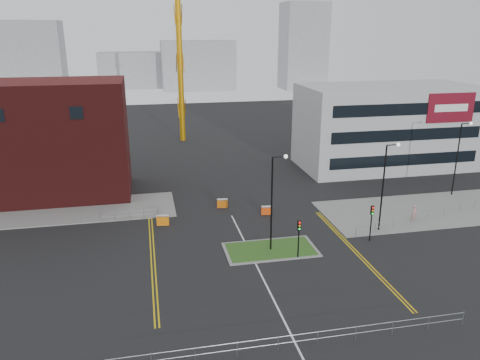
% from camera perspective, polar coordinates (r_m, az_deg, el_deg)
% --- Properties ---
extents(ground, '(200.00, 200.00, 0.00)m').
position_cam_1_polar(ground, '(37.11, 4.03, -14.20)').
color(ground, black).
rests_on(ground, ground).
extents(pavement_left, '(28.00, 8.00, 0.12)m').
position_cam_1_polar(pavement_left, '(56.85, -22.29, -3.68)').
color(pavement_left, slate).
rests_on(pavement_left, ground).
extents(pavement_right, '(24.00, 10.00, 0.12)m').
position_cam_1_polar(pavement_right, '(57.34, 21.77, -3.43)').
color(pavement_right, slate).
rests_on(pavement_right, ground).
extents(island_kerb, '(8.60, 4.60, 0.08)m').
position_cam_1_polar(island_kerb, '(44.28, 3.75, -8.47)').
color(island_kerb, slate).
rests_on(island_kerb, ground).
extents(grass_island, '(8.00, 4.00, 0.12)m').
position_cam_1_polar(grass_island, '(44.27, 3.75, -8.44)').
color(grass_island, '#204617').
rests_on(grass_island, ground).
extents(brick_building, '(24.20, 10.07, 14.24)m').
position_cam_1_polar(brick_building, '(61.22, -24.84, 4.16)').
color(brick_building, '#461111').
rests_on(brick_building, ground).
extents(office_block, '(25.00, 12.20, 12.00)m').
position_cam_1_polar(office_block, '(72.54, 17.35, 6.26)').
color(office_block, '#A3A6A8').
rests_on(office_block, ground).
extents(streetlamp_island, '(1.46, 0.36, 9.18)m').
position_cam_1_polar(streetlamp_island, '(42.22, 4.18, -1.89)').
color(streetlamp_island, black).
rests_on(streetlamp_island, ground).
extents(streetlamp_right_near, '(1.46, 0.36, 9.18)m').
position_cam_1_polar(streetlamp_right_near, '(48.46, 17.31, -0.05)').
color(streetlamp_right_near, black).
rests_on(streetlamp_right_near, ground).
extents(streetlamp_right_far, '(1.46, 0.36, 9.18)m').
position_cam_1_polar(streetlamp_right_far, '(62.42, 25.16, 2.99)').
color(streetlamp_right_far, black).
rests_on(streetlamp_right_far, ground).
extents(traffic_light_island, '(0.28, 0.33, 3.65)m').
position_cam_1_polar(traffic_light_island, '(42.01, 7.20, -6.29)').
color(traffic_light_island, black).
rests_on(traffic_light_island, ground).
extents(traffic_light_right, '(0.28, 0.33, 3.65)m').
position_cam_1_polar(traffic_light_right, '(46.72, 15.77, -4.29)').
color(traffic_light_right, black).
rests_on(traffic_light_right, ground).
extents(railing_front, '(24.05, 0.05, 1.10)m').
position_cam_1_polar(railing_front, '(31.95, 7.11, -18.57)').
color(railing_front, gray).
rests_on(railing_front, ground).
extents(railing_left, '(6.05, 0.05, 1.10)m').
position_cam_1_polar(railing_left, '(51.81, -13.31, -4.03)').
color(railing_left, gray).
rests_on(railing_left, ground).
extents(railing_right, '(19.05, 5.05, 1.10)m').
position_cam_1_polar(railing_right, '(54.36, 21.94, -3.79)').
color(railing_right, gray).
rests_on(railing_right, ground).
extents(centre_line, '(0.15, 30.00, 0.01)m').
position_cam_1_polar(centre_line, '(38.75, 3.22, -12.66)').
color(centre_line, silver).
rests_on(centre_line, ground).
extents(yellow_left_a, '(0.12, 24.00, 0.01)m').
position_cam_1_polar(yellow_left_a, '(44.74, -10.83, -8.53)').
color(yellow_left_a, gold).
rests_on(yellow_left_a, ground).
extents(yellow_left_b, '(0.12, 24.00, 0.01)m').
position_cam_1_polar(yellow_left_b, '(44.74, -10.44, -8.51)').
color(yellow_left_b, gold).
rests_on(yellow_left_b, ground).
extents(yellow_right_a, '(0.12, 20.00, 0.01)m').
position_cam_1_polar(yellow_right_a, '(45.08, 13.77, -8.53)').
color(yellow_right_a, gold).
rests_on(yellow_right_a, ground).
extents(yellow_right_b, '(0.12, 20.00, 0.01)m').
position_cam_1_polar(yellow_right_b, '(45.21, 14.12, -8.48)').
color(yellow_right_b, gold).
rests_on(yellow_right_b, ground).
extents(skyline_a, '(18.00, 12.00, 22.00)m').
position_cam_1_polar(skyline_a, '(153.60, -24.08, 13.23)').
color(skyline_a, gray).
rests_on(skyline_a, ground).
extents(skyline_b, '(24.00, 12.00, 16.00)m').
position_cam_1_polar(skyline_b, '(161.68, -5.14, 13.76)').
color(skyline_b, gray).
rests_on(skyline_b, ground).
extents(skyline_c, '(14.00, 12.00, 28.00)m').
position_cam_1_polar(skyline_c, '(164.32, 7.71, 15.84)').
color(skyline_c, gray).
rests_on(skyline_c, ground).
extents(skyline_d, '(30.00, 12.00, 12.00)m').
position_cam_1_polar(skyline_d, '(170.71, -11.70, 13.02)').
color(skyline_d, gray).
rests_on(skyline_d, ground).
extents(pedestrian, '(0.81, 0.76, 1.87)m').
position_cam_1_polar(pedestrian, '(53.42, 20.48, -3.82)').
color(pedestrian, tan).
rests_on(pedestrian, ground).
extents(barrier_left, '(1.32, 0.61, 1.07)m').
position_cam_1_polar(barrier_left, '(49.99, -9.39, -4.80)').
color(barrier_left, orange).
rests_on(barrier_left, ground).
extents(barrier_mid, '(1.24, 0.53, 1.02)m').
position_cam_1_polar(barrier_mid, '(54.09, -2.17, -2.80)').
color(barrier_mid, '#C75B0B').
rests_on(barrier_mid, ground).
extents(barrier_right, '(1.17, 0.51, 0.96)m').
position_cam_1_polar(barrier_right, '(52.15, 3.24, -3.67)').
color(barrier_right, '#EA480D').
rests_on(barrier_right, ground).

